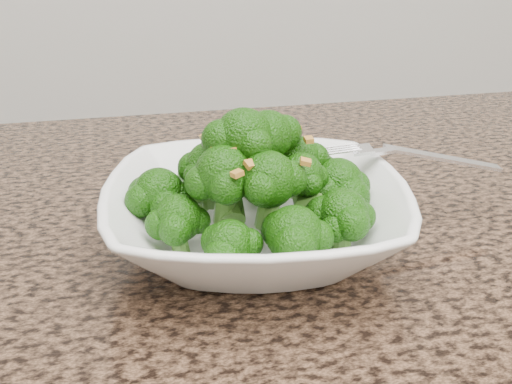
{
  "coord_description": "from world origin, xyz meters",
  "views": [
    {
      "loc": [
        -0.26,
        -0.03,
        1.14
      ],
      "look_at": [
        -0.16,
        0.41,
        0.95
      ],
      "focal_mm": 45.0,
      "sensor_mm": 36.0,
      "label": 1
    }
  ],
  "objects": [
    {
      "name": "granite_counter",
      "position": [
        0.0,
        0.3,
        0.89
      ],
      "size": [
        1.64,
        1.04,
        0.03
      ],
      "primitive_type": "cube",
      "color": "brown",
      "rests_on": "cabinet"
    },
    {
      "name": "bowl",
      "position": [
        -0.16,
        0.41,
        0.93
      ],
      "size": [
        0.27,
        0.27,
        0.06
      ],
      "primitive_type": "imported",
      "rotation": [
        0.0,
        0.0,
        -0.17
      ],
      "color": "white",
      "rests_on": "granite_counter"
    },
    {
      "name": "broccoli_pile",
      "position": [
        -0.16,
        0.41,
        1.0
      ],
      "size": [
        0.21,
        0.21,
        0.08
      ],
      "primitive_type": null,
      "color": "#1A5709",
      "rests_on": "bowl"
    },
    {
      "name": "garlic_topping",
      "position": [
        -0.16,
        0.41,
        1.04
      ],
      "size": [
        0.12,
        0.12,
        0.01
      ],
      "primitive_type": null,
      "color": "gold",
      "rests_on": "broccoli_pile"
    },
    {
      "name": "fork",
      "position": [
        -0.04,
        0.44,
        0.96
      ],
      "size": [
        0.18,
        0.05,
        0.01
      ],
      "primitive_type": null,
      "rotation": [
        0.0,
        0.0,
        -0.15
      ],
      "color": "silver",
      "rests_on": "bowl"
    }
  ]
}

